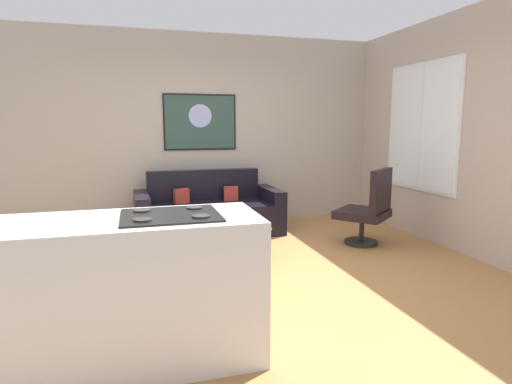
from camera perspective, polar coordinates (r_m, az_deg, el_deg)
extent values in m
cube|color=#B37C45|center=(4.30, -1.00, -11.57)|extent=(6.40, 6.40, 0.04)
cube|color=#B4A899|center=(6.40, -6.74, 8.16)|extent=(6.40, 0.05, 2.80)
cube|color=#B9A797|center=(5.56, 25.39, 7.23)|extent=(0.05, 6.40, 2.80)
cube|color=black|center=(5.88, -6.31, -3.60)|extent=(1.62, 0.93, 0.42)
cube|color=black|center=(6.15, -7.05, 0.98)|extent=(1.60, 0.21, 0.43)
cube|color=black|center=(5.75, -15.04, -3.23)|extent=(0.21, 0.88, 0.60)
cube|color=black|center=(6.09, 1.90, -2.24)|extent=(0.21, 0.88, 0.60)
cube|color=#B6382C|center=(5.91, -10.00, -0.52)|extent=(0.22, 0.14, 0.20)
cube|color=#B6382C|center=(6.05, -3.40, -0.19)|extent=(0.21, 0.13, 0.20)
cube|color=silver|center=(4.79, -4.82, -4.54)|extent=(1.01, 0.63, 0.02)
cylinder|color=#232326|center=(4.52, -9.86, -7.98)|extent=(0.03, 0.03, 0.36)
cylinder|color=#232326|center=(4.69, 1.36, -7.19)|extent=(0.03, 0.03, 0.36)
cylinder|color=#232326|center=(5.02, -10.52, -6.25)|extent=(0.03, 0.03, 0.36)
cylinder|color=#232326|center=(5.18, -0.40, -5.61)|extent=(0.03, 0.03, 0.36)
cylinder|color=black|center=(5.57, 13.94, -6.57)|extent=(0.42, 0.42, 0.04)
cylinder|color=black|center=(5.52, 14.02, -4.57)|extent=(0.06, 0.06, 0.36)
cube|color=black|center=(5.48, 14.09, -2.85)|extent=(0.83, 0.83, 0.10)
cube|color=black|center=(5.36, 16.47, 0.16)|extent=(0.51, 0.45, 0.52)
cube|color=silver|center=(2.83, -17.48, -12.71)|extent=(1.71, 0.69, 0.93)
cube|color=black|center=(2.70, -11.41, -3.07)|extent=(0.60, 0.52, 0.01)
cylinder|color=#2D2D2D|center=(2.55, -14.96, -3.62)|extent=(0.11, 0.11, 0.01)
cylinder|color=#2D2D2D|center=(2.58, -7.39, -3.26)|extent=(0.11, 0.11, 0.01)
cylinder|color=#2D2D2D|center=(2.83, -15.08, -2.41)|extent=(0.11, 0.11, 0.01)
cylinder|color=#2D2D2D|center=(2.85, -8.24, -2.09)|extent=(0.11, 0.11, 0.01)
cube|color=black|center=(6.34, -7.52, 9.29)|extent=(1.06, 0.01, 0.81)
cube|color=#324D44|center=(6.34, -7.51, 9.29)|extent=(1.01, 0.02, 0.76)
cylinder|color=#A6ADE2|center=(6.32, -7.51, 10.12)|extent=(0.34, 0.01, 0.34)
cube|color=silver|center=(6.01, 21.38, 8.10)|extent=(0.02, 1.41, 1.66)
cube|color=white|center=(6.00, 21.30, 8.11)|extent=(0.01, 1.33, 1.58)
cube|color=silver|center=(6.00, 21.27, 8.11)|extent=(0.01, 0.04, 1.58)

